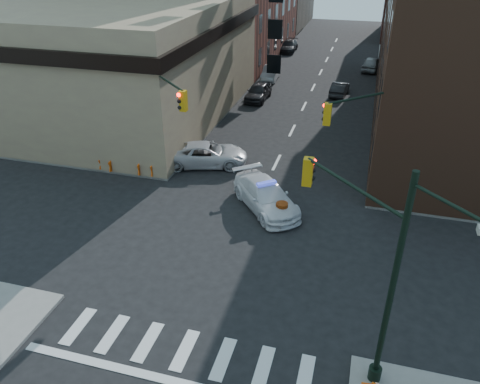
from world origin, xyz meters
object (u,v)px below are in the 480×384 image
Objects in this scene: pedestrian_a at (139,138)px; police_car at (266,196)px; parked_car_wnear at (258,92)px; barricade_nw_a at (147,169)px; barrel_bank at (193,154)px; barrel_road at (282,213)px; pedestrian_b at (93,143)px; parked_car_wfar at (271,73)px; parked_car_enear at (340,89)px; pickup at (206,154)px.

police_car is at bearing 15.55° from pedestrian_a.
barricade_nw_a is at bearing -98.12° from parked_car_wnear.
pedestrian_a is 4.29m from barrel_bank.
barrel_road is 1.00× the size of barricade_nw_a.
police_car reaches higher than barricade_nw_a.
pedestrian_b reaches higher than police_car.
parked_car_wfar reaches higher than barrel_road.
parked_car_enear is 3.77× the size of barrel_bank.
pickup is 8.32m from barrel_road.
pedestrian_a is 3.07m from pedestrian_b.
barrel_bank is 3.66m from barricade_nw_a.
parked_car_wfar is 24.02m from barricade_nw_a.
pickup is 4.73× the size of barrel_road.
parked_car_wnear is at bearing 30.07° from parked_car_enear.
parked_car_wfar is at bearing -20.20° from parked_car_enear.
parked_car_wnear is 14.01m from barrel_bank.
police_car reaches higher than pickup.
pedestrian_b is (-12.91, 3.56, 0.21)m from police_car.
pedestrian_a is at bearing -105.79° from parked_car_wfar.
pedestrian_b reaches higher than pickup.
parked_car_enear is at bearing 95.96° from pedestrian_a.
pedestrian_b is 1.63× the size of barrel_bank.
parked_car_enear is at bearing 87.61° from barrel_road.
barrel_bank is at bearing 54.06° from barricade_nw_a.
barrel_bank is (6.81, 1.22, -0.47)m from pedestrian_b.
pedestrian_b is 5.22m from barricade_nw_a.
police_car is 3.35× the size of pedestrian_a.
barrel_road is at bearing -70.85° from parked_car_wnear.
pedestrian_b is (-7.91, -15.19, 0.23)m from parked_car_wnear.
parked_car_enear is at bearing 45.15° from police_car.
parked_car_wnear is (-5.00, 18.75, -0.03)m from police_car.
parked_car_wfar is 2.66× the size of pedestrian_a.
parked_car_wfar is 3.71× the size of barrel_road.
parked_car_wnear is at bearing 85.49° from barrel_bank.
barrel_bank is (4.25, -0.46, -0.44)m from pedestrian_a.
parked_car_enear is 3.35× the size of barrel_road.
barricade_nw_a is at bearing -98.42° from parked_car_wfar.
pickup is 1.15m from barrel_bank.
parked_car_enear reaches higher than barrel_bank.
pickup is at bearing 137.87° from barrel_road.
pedestrian_b is (-15.01, -18.52, 0.35)m from parked_car_enear.
parked_car_wnear is 1.04× the size of parked_car_wfar.
parked_car_enear is 23.84m from pedestrian_b.
barrel_road reaches higher than barrel_bank.
parked_car_wfar is (-0.26, 21.13, -0.05)m from pickup.
parked_car_wnear is 4.32× the size of barrel_bank.
pedestrian_a reaches higher than parked_car_wnear.
parked_car_wfar is at bearing 62.31° from police_car.
pedestrian_b is at bearing -115.48° from parked_car_wnear.
parked_car_wfar is at bearing 118.50° from pedestrian_a.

